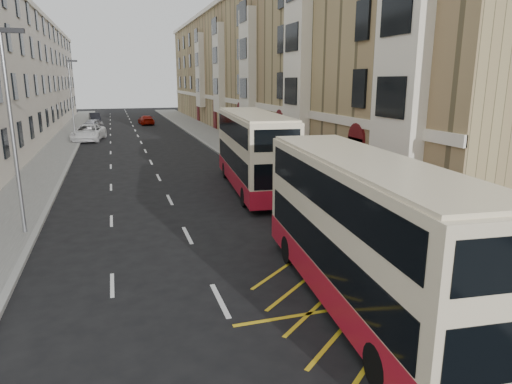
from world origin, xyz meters
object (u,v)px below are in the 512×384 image
object	(u,v)px
double_decker_rear	(253,151)
car_silver	(92,125)
street_lamp_far	(72,96)
car_red	(146,120)
double_decker_front	(362,233)
car_dark	(95,117)
pedestrian_mid	(489,246)
street_lamp_near	(13,122)
white_van	(88,133)
pedestrian_far	(399,215)

from	to	relation	value
double_decker_rear	car_silver	bearing A→B (deg)	111.12
street_lamp_far	car_red	bearing A→B (deg)	64.69
double_decker_front	double_decker_rear	bearing A→B (deg)	90.38
double_decker_rear	car_red	xyz separation A→B (m)	(-3.01, 42.64, -1.62)
street_lamp_far	car_dark	bearing A→B (deg)	87.25
car_red	pedestrian_mid	bearing A→B (deg)	91.68
pedestrian_mid	car_dark	xyz separation A→B (m)	(-14.06, 62.77, -0.26)
car_dark	car_red	xyz separation A→B (m)	(7.15, -6.43, -0.05)
double_decker_front	car_dark	world-z (taller)	double_decker_front
street_lamp_near	double_decker_front	world-z (taller)	street_lamp_near
car_dark	car_red	size ratio (longest dim) A/B	0.95
double_decker_rear	car_red	bearing A→B (deg)	99.70
street_lamp_near	pedestrian_mid	distance (m)	17.94
double_decker_front	car_silver	xyz separation A→B (m)	(-8.91, 51.11, -1.45)
car_dark	double_decker_rear	bearing A→B (deg)	-84.69
street_lamp_near	white_van	world-z (taller)	street_lamp_near
street_lamp_far	car_red	size ratio (longest dim) A/B	1.80
street_lamp_far	pedestrian_far	world-z (taller)	street_lamp_far
car_silver	car_dark	distance (m)	12.30
double_decker_rear	pedestrian_mid	bearing A→B (deg)	-68.49
street_lamp_far	car_silver	xyz separation A→B (m)	(1.15, 11.68, -3.92)
street_lamp_far	pedestrian_mid	size ratio (longest dim) A/B	4.93
double_decker_front	pedestrian_far	size ratio (longest dim) A/B	5.97
white_van	car_red	world-z (taller)	white_van
street_lamp_near	pedestrian_far	size ratio (longest dim) A/B	4.40
double_decker_front	white_van	distance (m)	41.55
street_lamp_near	car_silver	distance (m)	41.88
street_lamp_near	street_lamp_far	world-z (taller)	same
street_lamp_near	car_silver	xyz separation A→B (m)	(1.15, 41.68, -3.92)
street_lamp_near	car_dark	distance (m)	54.14
car_silver	car_red	bearing A→B (deg)	60.32
double_decker_front	pedestrian_far	xyz separation A→B (m)	(4.25, 4.36, -1.11)
pedestrian_far	car_silver	bearing A→B (deg)	-51.23
pedestrian_mid	car_dark	size ratio (longest dim) A/B	0.38
street_lamp_near	car_dark	size ratio (longest dim) A/B	1.89
double_decker_front	car_red	world-z (taller)	double_decker_front
pedestrian_mid	double_decker_front	bearing A→B (deg)	161.95
double_decker_rear	pedestrian_mid	size ratio (longest dim) A/B	7.00
pedestrian_far	double_decker_front	bearing A→B (deg)	68.79
car_red	car_silver	bearing A→B (deg)	34.10
street_lamp_near	pedestrian_mid	size ratio (longest dim) A/B	4.93
street_lamp_near	car_red	distance (m)	48.44
street_lamp_far	double_decker_front	size ratio (longest dim) A/B	0.74
white_van	pedestrian_mid	bearing A→B (deg)	-61.14
white_van	car_silver	distance (m)	10.54
pedestrian_mid	white_van	bearing A→B (deg)	84.10
double_decker_rear	car_silver	distance (m)	38.17
pedestrian_mid	pedestrian_far	distance (m)	3.82
street_lamp_far	car_dark	xyz separation A→B (m)	(1.15, 23.99, -3.94)
car_dark	white_van	bearing A→B (deg)	-96.27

